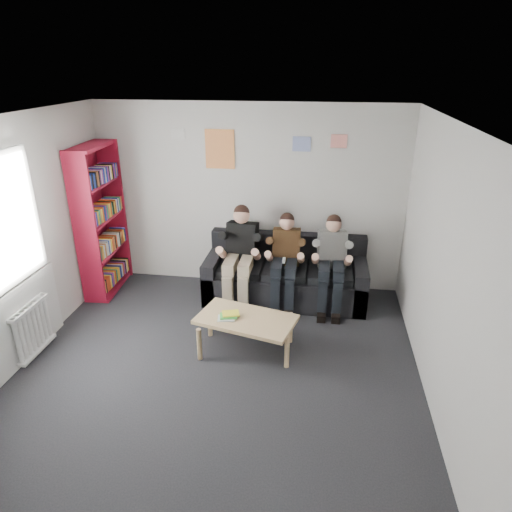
{
  "coord_description": "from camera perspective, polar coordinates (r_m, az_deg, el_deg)",
  "views": [
    {
      "loc": [
        1.06,
        -3.88,
        3.2
      ],
      "look_at": [
        0.29,
        1.3,
        0.95
      ],
      "focal_mm": 32.0,
      "sensor_mm": 36.0,
      "label": 1
    }
  ],
  "objects": [
    {
      "name": "coffee_table",
      "position": [
        5.38,
        -1.25,
        -8.22
      ],
      "size": [
        1.12,
        0.62,
        0.45
      ],
      "rotation": [
        0.0,
        0.0,
        -0.25
      ],
      "color": "tan",
      "rests_on": "ground"
    },
    {
      "name": "room_shell",
      "position": [
        4.42,
        -6.23,
        -1.64
      ],
      "size": [
        5.0,
        5.0,
        5.0
      ],
      "color": "black",
      "rests_on": "ground"
    },
    {
      "name": "person_right",
      "position": [
        6.28,
        9.4,
        -0.98
      ],
      "size": [
        0.38,
        0.82,
        1.3
      ],
      "rotation": [
        0.0,
        0.0,
        0.15
      ],
      "color": "silver",
      "rests_on": "sofa"
    },
    {
      "name": "bookshelf",
      "position": [
        6.95,
        -18.76,
        4.22
      ],
      "size": [
        0.32,
        0.97,
        2.16
      ],
      "rotation": [
        0.0,
        0.0,
        0.07
      ],
      "color": "maroon",
      "rests_on": "ground"
    },
    {
      "name": "poster_pink",
      "position": [
        6.44,
        10.33,
        13.94
      ],
      "size": [
        0.22,
        0.01,
        0.18
      ],
      "primitive_type": "cube",
      "color": "#DD45B2",
      "rests_on": "room_shell"
    },
    {
      "name": "person_middle",
      "position": [
        6.3,
        3.64,
        -0.66
      ],
      "size": [
        0.38,
        0.81,
        1.3
      ],
      "rotation": [
        0.0,
        0.0,
        0.03
      ],
      "color": "#4F351A",
      "rests_on": "sofa"
    },
    {
      "name": "poster_large",
      "position": [
        6.63,
        -4.54,
        13.17
      ],
      "size": [
        0.42,
        0.01,
        0.55
      ],
      "primitive_type": "cube",
      "color": "#E3B250",
      "rests_on": "room_shell"
    },
    {
      "name": "poster_blue",
      "position": [
        6.46,
        5.73,
        13.76
      ],
      "size": [
        0.25,
        0.01,
        0.2
      ],
      "primitive_type": "cube",
      "color": "blue",
      "rests_on": "room_shell"
    },
    {
      "name": "person_left",
      "position": [
        6.36,
        -2.05,
        -0.08
      ],
      "size": [
        0.42,
        0.9,
        1.38
      ],
      "rotation": [
        0.0,
        0.0,
        -0.11
      ],
      "color": "black",
      "rests_on": "sofa"
    },
    {
      "name": "window",
      "position": [
        5.67,
        -27.91,
        -2.18
      ],
      "size": [
        0.05,
        1.3,
        2.36
      ],
      "color": "white",
      "rests_on": "room_shell"
    },
    {
      "name": "radiator",
      "position": [
        5.92,
        -26.1,
        -8.19
      ],
      "size": [
        0.1,
        0.64,
        0.6
      ],
      "color": "white",
      "rests_on": "ground"
    },
    {
      "name": "poster_sign",
      "position": [
        6.76,
        -9.74,
        14.83
      ],
      "size": [
        0.2,
        0.01,
        0.14
      ],
      "primitive_type": "cube",
      "color": "silver",
      "rests_on": "room_shell"
    },
    {
      "name": "sofa",
      "position": [
        6.62,
        3.72,
        -2.64
      ],
      "size": [
        2.27,
        0.93,
        0.88
      ],
      "color": "black",
      "rests_on": "ground"
    },
    {
      "name": "game_cases",
      "position": [
        5.35,
        -3.47,
        -7.47
      ],
      "size": [
        0.24,
        0.21,
        0.05
      ],
      "rotation": [
        0.0,
        0.0,
        0.16
      ],
      "color": "silver",
      "rests_on": "coffee_table"
    }
  ]
}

